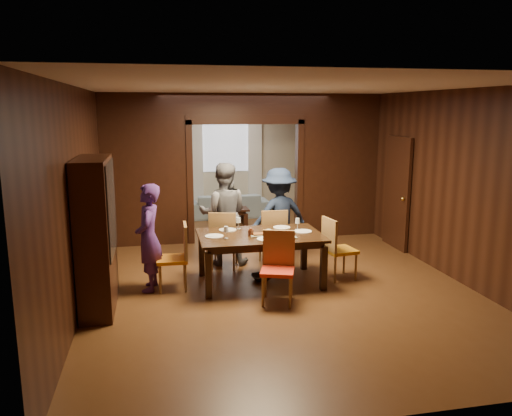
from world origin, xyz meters
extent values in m
plane|color=#583319|center=(0.00, 0.00, 0.00)|extent=(9.00, 9.00, 0.00)
cube|color=silver|center=(0.00, 0.00, 2.90)|extent=(5.50, 9.00, 0.02)
cube|color=black|center=(0.00, 4.50, 1.45)|extent=(5.50, 0.02, 2.90)
cube|color=black|center=(-2.75, 0.00, 1.45)|extent=(0.02, 9.00, 2.90)
cube|color=black|center=(2.75, 0.00, 1.45)|extent=(0.02, 9.00, 2.90)
cube|color=black|center=(-1.93, 1.60, 1.20)|extent=(1.65, 0.15, 2.40)
cube|color=black|center=(1.93, 1.60, 1.20)|extent=(1.65, 0.15, 2.40)
cube|color=black|center=(0.00, 1.60, 2.65)|extent=(5.50, 0.15, 0.50)
cube|color=beige|center=(0.00, 4.47, 1.45)|extent=(5.40, 0.04, 2.85)
imported|color=#442264|center=(-1.88, -0.91, 0.78)|extent=(0.43, 0.61, 1.56)
imported|color=slate|center=(-0.65, 0.12, 0.86)|extent=(0.95, 0.80, 1.73)
imported|color=#17213A|center=(0.28, -0.01, 0.82)|extent=(1.16, 0.82, 1.63)
imported|color=#88A0B2|center=(-0.04, 3.85, 0.29)|extent=(1.97, 0.80, 0.57)
imported|color=black|center=(-0.20, -0.85, 0.80)|extent=(0.33, 0.33, 0.08)
cube|color=black|center=(-0.24, -0.95, 0.38)|extent=(1.84, 1.14, 0.76)
cube|color=black|center=(-0.12, 2.86, 0.20)|extent=(0.80, 0.50, 0.40)
cube|color=black|center=(-2.53, -1.50, 1.00)|extent=(0.40, 1.20, 2.00)
cube|color=black|center=(2.70, 0.50, 1.05)|extent=(0.06, 0.90, 2.10)
cube|color=silver|center=(0.00, 4.44, 1.70)|extent=(1.20, 0.03, 1.30)
cube|color=white|center=(-0.75, 4.40, 1.25)|extent=(0.35, 0.06, 2.40)
cube|color=white|center=(0.75, 4.40, 1.25)|extent=(0.35, 0.06, 2.40)
cylinder|color=silver|center=(-0.93, -0.96, 0.77)|extent=(0.27, 0.27, 0.01)
cylinder|color=silver|center=(-0.68, -0.61, 0.77)|extent=(0.27, 0.27, 0.01)
cylinder|color=white|center=(0.18, -0.62, 0.77)|extent=(0.27, 0.27, 0.01)
cylinder|color=white|center=(0.43, -0.93, 0.77)|extent=(0.27, 0.27, 0.01)
cylinder|color=white|center=(-0.22, -1.27, 0.77)|extent=(0.27, 0.27, 0.01)
cube|color=gray|center=(-0.26, -1.03, 0.78)|extent=(0.30, 0.20, 0.04)
cube|color=gray|center=(0.08, -1.23, 0.78)|extent=(0.30, 0.20, 0.04)
cylinder|color=silver|center=(-0.18, -1.24, 0.83)|extent=(0.07, 0.07, 0.14)
camera|label=1|loc=(-1.74, -8.04, 2.61)|focal=35.00mm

